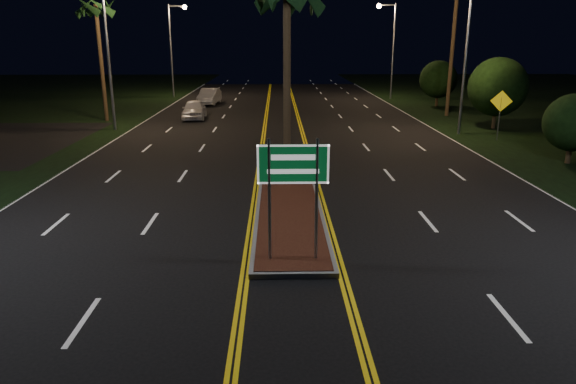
{
  "coord_description": "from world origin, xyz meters",
  "views": [
    {
      "loc": [
        -0.4,
        -9.62,
        5.67
      ],
      "look_at": [
        -0.12,
        3.06,
        1.9
      ],
      "focal_mm": 32.0,
      "sensor_mm": 36.0,
      "label": 1
    }
  ],
  "objects_px": {
    "streetlight_left_far": "(174,40)",
    "streetlight_right_far": "(390,40)",
    "median_island": "(289,210)",
    "shrub_near": "(574,123)",
    "car_far": "(209,95)",
    "shrub_far": "(438,79)",
    "car_near": "(194,108)",
    "warning_sign": "(501,107)",
    "streetlight_left_mid": "(113,40)",
    "palm_left_far": "(96,8)",
    "highway_sign": "(293,176)",
    "shrub_mid": "(498,87)",
    "streetlight_right_mid": "(461,40)"
  },
  "relations": [
    {
      "from": "streetlight_left_far",
      "to": "streetlight_right_far",
      "type": "relative_size",
      "value": 1.0
    },
    {
      "from": "median_island",
      "to": "shrub_near",
      "type": "distance_m",
      "value": 15.32
    },
    {
      "from": "median_island",
      "to": "car_far",
      "type": "relative_size",
      "value": 2.08
    },
    {
      "from": "median_island",
      "to": "streetlight_right_far",
      "type": "distance_m",
      "value": 37.0
    },
    {
      "from": "shrub_far",
      "to": "car_near",
      "type": "xyz_separation_m",
      "value": [
        -20.37,
        -7.08,
        -1.53
      ]
    },
    {
      "from": "warning_sign",
      "to": "streetlight_right_far",
      "type": "bearing_deg",
      "value": 117.07
    },
    {
      "from": "streetlight_left_mid",
      "to": "car_far",
      "type": "relative_size",
      "value": 1.82
    },
    {
      "from": "streetlight_left_far",
      "to": "car_near",
      "type": "xyz_separation_m",
      "value": [
        4.04,
        -15.08,
        -4.85
      ]
    },
    {
      "from": "shrub_far",
      "to": "car_far",
      "type": "bearing_deg",
      "value": 174.63
    },
    {
      "from": "streetlight_left_mid",
      "to": "warning_sign",
      "type": "bearing_deg",
      "value": -9.89
    },
    {
      "from": "shrub_near",
      "to": "streetlight_left_far",
      "type": "bearing_deg",
      "value": 128.79
    },
    {
      "from": "shrub_near",
      "to": "shrub_far",
      "type": "distance_m",
      "value": 22.01
    },
    {
      "from": "palm_left_far",
      "to": "warning_sign",
      "type": "xyz_separation_m",
      "value": [
        25.37,
        -8.04,
        -5.84
      ]
    },
    {
      "from": "shrub_near",
      "to": "shrub_far",
      "type": "relative_size",
      "value": 0.83
    },
    {
      "from": "streetlight_right_far",
      "to": "shrub_far",
      "type": "height_order",
      "value": "streetlight_right_far"
    },
    {
      "from": "streetlight_left_mid",
      "to": "palm_left_far",
      "type": "bearing_deg",
      "value": 118.67
    },
    {
      "from": "highway_sign",
      "to": "shrub_mid",
      "type": "height_order",
      "value": "shrub_mid"
    },
    {
      "from": "median_island",
      "to": "shrub_near",
      "type": "bearing_deg",
      "value": 27.41
    },
    {
      "from": "shrub_mid",
      "to": "car_far",
      "type": "xyz_separation_m",
      "value": [
        -20.55,
        13.91,
        -1.9
      ]
    },
    {
      "from": "palm_left_far",
      "to": "streetlight_right_far",
      "type": "bearing_deg",
      "value": 30.88
    },
    {
      "from": "streetlight_left_mid",
      "to": "streetlight_right_mid",
      "type": "relative_size",
      "value": 1.0
    },
    {
      "from": "palm_left_far",
      "to": "warning_sign",
      "type": "relative_size",
      "value": 3.06
    },
    {
      "from": "shrub_near",
      "to": "warning_sign",
      "type": "distance_m",
      "value": 6.03
    },
    {
      "from": "median_island",
      "to": "shrub_far",
      "type": "relative_size",
      "value": 2.59
    },
    {
      "from": "car_far",
      "to": "streetlight_left_mid",
      "type": "bearing_deg",
      "value": -101.77
    },
    {
      "from": "shrub_mid",
      "to": "shrub_far",
      "type": "distance_m",
      "value": 12.01
    },
    {
      "from": "median_island",
      "to": "streetlight_left_far",
      "type": "height_order",
      "value": "streetlight_left_far"
    },
    {
      "from": "streetlight_right_mid",
      "to": "warning_sign",
      "type": "relative_size",
      "value": 3.13
    },
    {
      "from": "median_island",
      "to": "palm_left_far",
      "type": "bearing_deg",
      "value": 121.36
    },
    {
      "from": "streetlight_left_far",
      "to": "shrub_far",
      "type": "xyz_separation_m",
      "value": [
        24.41,
        -8.0,
        -3.32
      ]
    },
    {
      "from": "highway_sign",
      "to": "shrub_mid",
      "type": "relative_size",
      "value": 0.69
    },
    {
      "from": "streetlight_left_mid",
      "to": "streetlight_right_far",
      "type": "bearing_deg",
      "value": 40.3
    },
    {
      "from": "streetlight_right_mid",
      "to": "car_far",
      "type": "bearing_deg",
      "value": 137.17
    },
    {
      "from": "warning_sign",
      "to": "car_far",
      "type": "bearing_deg",
      "value": 158.8
    },
    {
      "from": "streetlight_left_mid",
      "to": "streetlight_right_far",
      "type": "relative_size",
      "value": 1.0
    },
    {
      "from": "streetlight_right_mid",
      "to": "car_near",
      "type": "bearing_deg",
      "value": 158.06
    },
    {
      "from": "median_island",
      "to": "palm_left_far",
      "type": "height_order",
      "value": "palm_left_far"
    },
    {
      "from": "streetlight_right_far",
      "to": "median_island",
      "type": "bearing_deg",
      "value": -106.87
    },
    {
      "from": "streetlight_right_far",
      "to": "car_near",
      "type": "bearing_deg",
      "value": -142.73
    },
    {
      "from": "car_near",
      "to": "car_far",
      "type": "height_order",
      "value": "car_far"
    },
    {
      "from": "highway_sign",
      "to": "streetlight_right_far",
      "type": "relative_size",
      "value": 0.36
    },
    {
      "from": "streetlight_left_mid",
      "to": "car_near",
      "type": "xyz_separation_m",
      "value": [
        4.04,
        4.92,
        -4.85
      ]
    },
    {
      "from": "palm_left_far",
      "to": "car_near",
      "type": "distance_m",
      "value": 9.37
    },
    {
      "from": "streetlight_left_mid",
      "to": "streetlight_left_far",
      "type": "distance_m",
      "value": 20.0
    },
    {
      "from": "car_far",
      "to": "warning_sign",
      "type": "xyz_separation_m",
      "value": [
        19.13,
        -17.95,
        1.08
      ]
    },
    {
      "from": "streetlight_left_far",
      "to": "shrub_mid",
      "type": "bearing_deg",
      "value": -39.1
    },
    {
      "from": "highway_sign",
      "to": "shrub_near",
      "type": "height_order",
      "value": "highway_sign"
    },
    {
      "from": "car_far",
      "to": "shrub_mid",
      "type": "bearing_deg",
      "value": -29.6
    },
    {
      "from": "highway_sign",
      "to": "shrub_near",
      "type": "distance_m",
      "value": 17.55
    },
    {
      "from": "shrub_far",
      "to": "car_far",
      "type": "xyz_separation_m",
      "value": [
        -20.35,
        1.91,
        -1.51
      ]
    }
  ]
}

